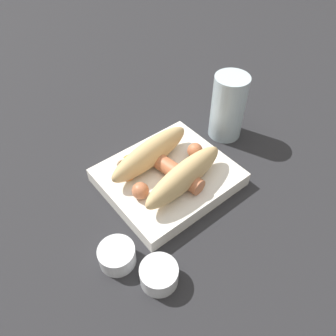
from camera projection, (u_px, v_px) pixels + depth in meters
name	position (u px, v px, depth m)	size (l,w,h in m)	color
ground_plane	(168.00, 182.00, 0.60)	(3.00, 3.00, 0.00)	#232326
food_tray	(168.00, 177.00, 0.59)	(0.22, 0.19, 0.03)	silver
bread_roll	(167.00, 164.00, 0.56)	(0.19, 0.14, 0.05)	tan
sausage	(168.00, 169.00, 0.57)	(0.16, 0.14, 0.03)	#B26642
pickled_veggies	(131.00, 163.00, 0.59)	(0.07, 0.06, 0.01)	orange
condiment_cup_near	(117.00, 256.00, 0.48)	(0.06, 0.06, 0.03)	silver
condiment_cup_far	(159.00, 275.00, 0.46)	(0.06, 0.06, 0.03)	silver
drink_glass	(228.00, 107.00, 0.65)	(0.07, 0.07, 0.13)	silver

